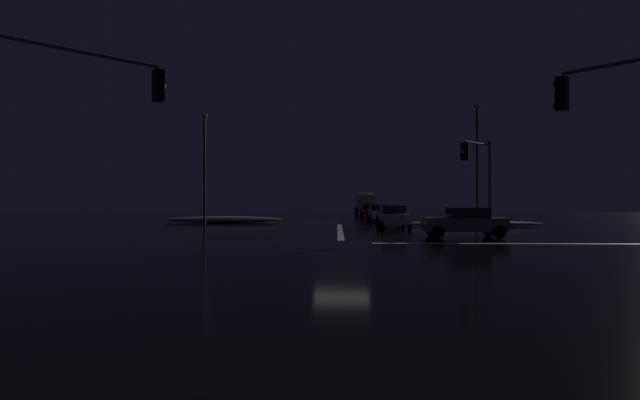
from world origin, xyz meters
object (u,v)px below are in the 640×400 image
Objects in this scene: traffic_signal_ne at (479,168)px; box_truck at (365,202)px; streetlamp_right_near at (477,155)px; sedan_green at (369,209)px; streetlamp_left_near at (205,161)px; sedan_white at (379,213)px; sedan_black at (377,211)px; sedan_red at (369,210)px; sedan_gray_crossing at (465,222)px; sedan_silver at (393,217)px; sedan_blue at (390,214)px; traffic_signal_sw at (62,107)px.

box_truck is at bearing 96.87° from traffic_signal_ne.
streetlamp_right_near reaches higher than traffic_signal_ne.
sedan_green is 30.97m from streetlamp_left_near.
sedan_white is 6.22m from sedan_black.
traffic_signal_ne is at bearing -78.15° from sedan_black.
streetlamp_right_near is at bearing -79.12° from box_truck.
sedan_gray_crossing is (2.91, -32.29, 0.00)m from sedan_red.
sedan_silver and sedan_green have the same top height.
sedan_green is at bearing 89.59° from sedan_silver.
sedan_gray_crossing is at bearing -32.68° from streetlamp_left_near.
streetlamp_right_near reaches higher than streetlamp_left_near.
streetlamp_left_near is (-14.60, -3.95, 4.21)m from sedan_blue.
box_truck is 44.71m from sedan_gray_crossing.
sedan_blue is 17.48m from sedan_red.
sedan_blue is 0.50× the size of streetlamp_left_near.
sedan_silver is at bearing -94.06° from sedan_blue.
sedan_white is at bearing 97.84° from sedan_gray_crossing.
sedan_blue is at bearing -89.38° from sedan_green.
sedan_white and sedan_gray_crossing have the same top height.
traffic_signal_sw reaches higher than sedan_green.
sedan_blue is at bearing -88.15° from sedan_red.
traffic_signal_ne reaches higher than sedan_white.
streetlamp_left_near is (-14.18, -9.26, 4.21)m from sedan_white.
traffic_signal_sw is at bearing -140.50° from sedan_gray_crossing.
streetlamp_right_near is 1.07× the size of streetlamp_left_near.
sedan_gray_crossing is (2.60, -37.99, 0.00)m from sedan_green.
sedan_black is 26.45m from sedan_gray_crossing.
sedan_silver is at bearing -158.35° from streetlamp_right_near.
sedan_silver is at bearing -90.22° from sedan_white.
sedan_white is at bearing 89.78° from sedan_silver.
sedan_silver is 0.52× the size of box_truck.
box_truck is 36.78m from streetlamp_left_near.
sedan_blue is at bearing -85.46° from sedan_white.
sedan_white is 17.86m from sedan_green.
sedan_white is at bearing 69.61° from traffic_signal_sw.
streetlamp_left_near is at bearing 169.51° from sedan_silver.
sedan_blue and sedan_gray_crossing have the same top height.
streetlamp_right_near is (6.55, -9.26, 4.54)m from sedan_white.
traffic_signal_sw is (-12.18, -50.18, 3.83)m from sedan_green.
sedan_white and sedan_red have the same top height.
streetlamp_right_near reaches higher than sedan_red.
streetlamp_right_near reaches higher than sedan_blue.
streetlamp_left_near is at bearing -112.88° from box_truck.
traffic_signal_ne is 0.62× the size of streetlamp_right_near.
sedan_red is 0.52× the size of box_truck.
box_truck is (0.06, 24.49, 0.91)m from sedan_white.
sedan_white is at bearing 125.27° from streetlamp_right_near.
streetlamp_right_near reaches higher than sedan_green.
sedan_green is at bearing 62.12° from streetlamp_left_near.
streetlamp_left_near is at bearing -133.17° from sedan_black.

